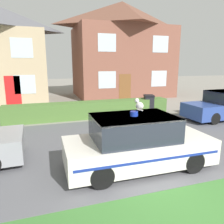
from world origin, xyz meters
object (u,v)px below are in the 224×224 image
(police_car, at_px, (137,143))
(wheelie_bin, at_px, (149,104))
(cat, at_px, (139,105))
(house_right, at_px, (122,49))

(police_car, height_order, wheelie_bin, police_car)
(police_car, xyz_separation_m, wheelie_bin, (3.50, 6.03, -0.17))
(police_car, bearing_deg, cat, 59.25)
(police_car, height_order, house_right, house_right)
(police_car, relative_size, house_right, 0.48)
(wheelie_bin, bearing_deg, house_right, 96.91)
(cat, bearing_deg, house_right, -42.22)
(cat, xyz_separation_m, wheelie_bin, (3.39, 5.85, -1.23))
(police_car, xyz_separation_m, house_right, (4.69, 13.83, 3.42))
(cat, xyz_separation_m, house_right, (4.58, 13.65, 2.36))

